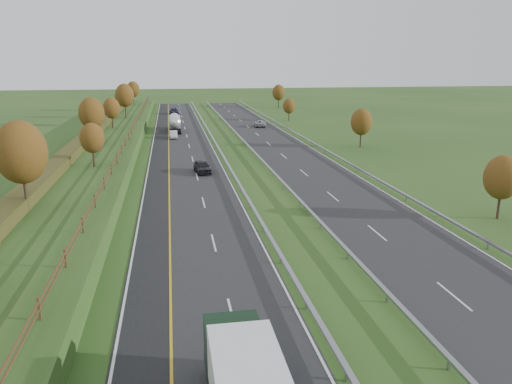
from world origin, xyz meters
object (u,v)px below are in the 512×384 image
Objects in this scene: car_dark_near at (202,167)px; car_silver_mid at (173,134)px; road_tanker at (175,122)px; car_small_far at (174,111)px; car_oncoming at (260,123)px.

car_dark_near reaches higher than car_silver_mid.
car_silver_mid is (-0.44, -9.98, -1.12)m from road_tanker.
car_oncoming is (18.55, -30.95, -0.03)m from car_small_far.
car_dark_near is at bearing -85.90° from road_tanker.
car_silver_mid is at bearing -96.28° from car_small_far.
car_small_far is (0.24, 34.99, -1.07)m from road_tanker.
car_dark_near is 48.05m from car_oncoming.
car_small_far is at bearing 89.61° from road_tanker.
car_dark_near is 31.54m from car_silver_mid.
car_silver_mid is at bearing 44.01° from car_oncoming.
car_silver_mid is at bearing 90.18° from car_dark_near.
car_silver_mid is 0.81× the size of car_oncoming.
road_tanker is 2.40× the size of car_dark_near.
road_tanker reaches higher than car_dark_near.
road_tanker is 10.05m from car_silver_mid.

